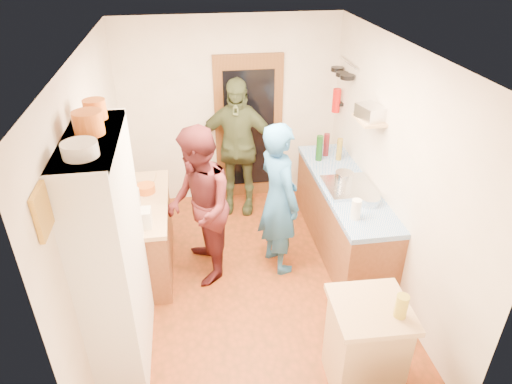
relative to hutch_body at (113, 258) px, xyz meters
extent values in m
cube|color=maroon|center=(1.30, 0.80, -1.11)|extent=(3.00, 4.00, 0.02)
cube|color=silver|center=(1.30, 0.80, 1.51)|extent=(3.00, 4.00, 0.02)
cube|color=silver|center=(1.30, 2.81, 0.20)|extent=(3.00, 0.02, 2.60)
cube|color=silver|center=(1.30, -1.21, 0.20)|extent=(3.00, 0.02, 2.60)
cube|color=silver|center=(-0.21, 0.80, 0.20)|extent=(0.02, 4.00, 2.60)
cube|color=silver|center=(2.81, 0.80, 0.20)|extent=(0.02, 4.00, 2.60)
cube|color=brown|center=(1.55, 2.77, -0.05)|extent=(0.95, 0.06, 2.10)
cube|color=black|center=(1.55, 2.74, -0.05)|extent=(0.70, 0.02, 1.70)
cube|color=white|center=(0.00, 0.00, 0.00)|extent=(0.40, 1.20, 2.20)
cube|color=white|center=(0.00, 0.00, 1.08)|extent=(0.40, 1.14, 0.04)
cylinder|color=white|center=(0.00, -0.32, 1.15)|extent=(0.24, 0.24, 0.10)
cylinder|color=orange|center=(0.00, 0.06, 1.19)|extent=(0.22, 0.22, 0.17)
cylinder|color=orange|center=(0.00, 0.38, 1.18)|extent=(0.18, 0.18, 0.16)
cube|color=brown|center=(0.10, 1.25, -0.68)|extent=(0.60, 1.40, 0.85)
cube|color=#D8B179|center=(0.10, 1.25, -0.23)|extent=(0.64, 1.44, 0.05)
cube|color=white|center=(0.15, 0.75, -0.11)|extent=(0.25, 0.17, 0.19)
cylinder|color=white|center=(0.05, 1.18, -0.10)|extent=(0.21, 0.21, 0.19)
cylinder|color=orange|center=(0.18, 1.44, -0.15)|extent=(0.23, 0.23, 0.09)
cube|color=#D8B179|center=(0.12, 1.77, -0.19)|extent=(0.32, 0.25, 0.02)
cube|color=brown|center=(2.50, 1.30, -0.68)|extent=(0.60, 2.20, 0.84)
cube|color=blue|center=(2.50, 1.30, -0.23)|extent=(0.62, 2.22, 0.06)
cube|color=silver|center=(2.50, 1.17, -0.18)|extent=(0.55, 0.58, 0.04)
cylinder|color=silver|center=(2.45, 1.24, -0.09)|extent=(0.21, 0.21, 0.14)
cylinder|color=#143F14|center=(2.35, 1.95, -0.03)|extent=(0.10, 0.10, 0.34)
cylinder|color=#591419|center=(2.48, 2.08, -0.05)|extent=(0.08, 0.08, 0.30)
cylinder|color=olive|center=(2.61, 1.93, -0.05)|extent=(0.09, 0.09, 0.29)
cylinder|color=white|center=(2.35, 0.55, -0.09)|extent=(0.12, 0.12, 0.22)
cylinder|color=silver|center=(2.60, 0.81, -0.16)|extent=(0.25, 0.25, 0.09)
cube|color=#D8B179|center=(2.05, -0.70, -0.67)|extent=(0.57, 0.57, 0.86)
cube|color=#D8B179|center=(2.05, -0.70, -0.22)|extent=(0.64, 0.64, 0.05)
cube|color=white|center=(2.00, -0.65, -0.21)|extent=(0.36, 0.29, 0.02)
cylinder|color=#AD9E2D|center=(2.22, -0.83, -0.09)|extent=(0.10, 0.10, 0.20)
cylinder|color=silver|center=(2.76, 2.33, 0.95)|extent=(0.02, 0.65, 0.02)
cylinder|color=black|center=(2.70, 2.15, 0.82)|extent=(0.18, 0.18, 0.05)
cylinder|color=black|center=(2.70, 2.35, 0.80)|extent=(0.16, 0.16, 0.05)
cylinder|color=black|center=(2.70, 2.55, 0.81)|extent=(0.17, 0.17, 0.05)
cube|color=#D8B179|center=(2.67, 1.25, 0.60)|extent=(0.26, 0.42, 0.03)
cube|color=silver|center=(2.67, 1.25, 0.69)|extent=(0.29, 0.34, 0.15)
cube|color=black|center=(2.77, 2.50, 0.35)|extent=(0.06, 0.10, 0.04)
cylinder|color=red|center=(2.71, 2.50, 0.40)|extent=(0.11, 0.11, 0.32)
cube|color=gold|center=(-0.18, -0.75, 0.95)|extent=(0.03, 0.25, 0.30)
imported|color=#265D97|center=(1.68, 1.04, -0.20)|extent=(0.62, 0.76, 1.80)
imported|color=#441619|center=(0.79, 1.06, -0.19)|extent=(0.76, 0.94, 1.81)
imported|color=#363E25|center=(1.34, 2.38, -0.15)|extent=(1.20, 0.75, 1.91)
camera|label=1|loc=(0.73, -3.20, 2.41)|focal=32.00mm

